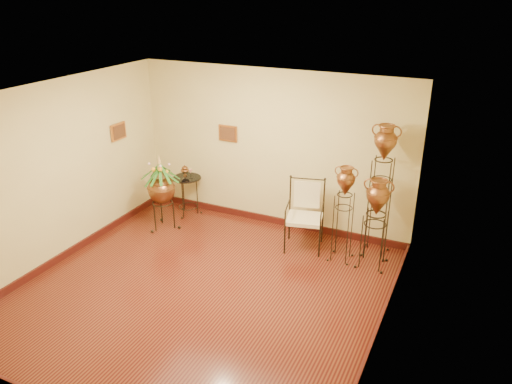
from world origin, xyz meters
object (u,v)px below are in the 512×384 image
at_px(amphora_tall, 380,190).
at_px(amphora_mid, 343,213).
at_px(planter_urn, 161,187).
at_px(side_table, 188,195).
at_px(armchair, 305,216).

xyz_separation_m(amphora_tall, amphora_mid, (-0.45, -0.40, -0.32)).
xyz_separation_m(amphora_tall, planter_urn, (-3.65, -0.67, -0.33)).
relative_size(amphora_tall, side_table, 2.30).
distance_m(armchair, side_table, 2.47).
bearing_deg(amphora_tall, side_table, 179.99).
xyz_separation_m(planter_urn, armchair, (2.54, 0.36, -0.21)).
bearing_deg(amphora_tall, amphora_mid, -138.46).
xyz_separation_m(amphora_tall, armchair, (-1.11, -0.31, -0.54)).
distance_m(planter_urn, armchair, 2.57).
distance_m(amphora_tall, side_table, 3.63).
bearing_deg(armchair, side_table, 159.54).
bearing_deg(side_table, armchair, -7.31).
bearing_deg(amphora_tall, planter_urn, -169.60).
bearing_deg(armchair, planter_urn, 174.87).
relative_size(planter_urn, armchair, 1.23).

